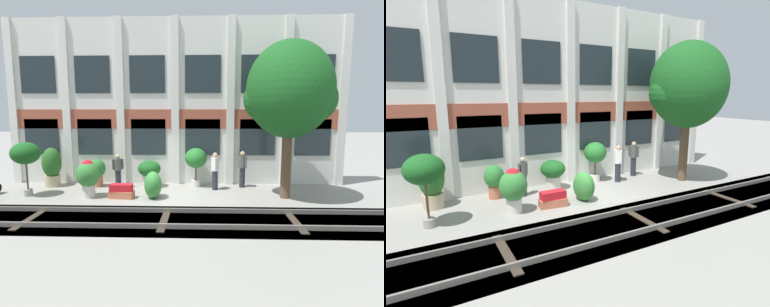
% 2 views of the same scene
% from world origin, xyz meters
% --- Properties ---
extents(ground_plane, '(80.00, 80.00, 0.00)m').
position_xyz_m(ground_plane, '(0.00, 0.00, 0.00)').
color(ground_plane, gray).
extents(apartment_facade, '(15.77, 0.64, 7.71)m').
position_xyz_m(apartment_facade, '(0.00, 2.66, 3.84)').
color(apartment_facade, silver).
rests_on(apartment_facade, ground).
extents(rail_tracks, '(23.41, 2.80, 0.43)m').
position_xyz_m(rail_tracks, '(-0.00, -2.51, -0.13)').
color(rail_tracks, '#4C473F').
rests_on(rail_tracks, ground).
extents(broadleaf_tree, '(3.47, 3.30, 6.15)m').
position_xyz_m(broadleaf_tree, '(4.61, 0.16, 4.18)').
color(broadleaf_tree, brown).
rests_on(broadleaf_tree, ground).
extents(potted_plant_glazed_jar, '(0.85, 0.85, 1.80)m').
position_xyz_m(potted_plant_glazed_jar, '(-5.70, 1.74, 0.94)').
color(potted_plant_glazed_jar, tan).
rests_on(potted_plant_glazed_jar, ground).
extents(potted_plant_tall_urn, '(1.01, 1.01, 1.79)m').
position_xyz_m(potted_plant_tall_urn, '(0.98, 1.90, 1.26)').
color(potted_plant_tall_urn, beige).
rests_on(potted_plant_tall_urn, ground).
extents(potted_plant_ribbed_drum, '(0.92, 0.92, 1.53)m').
position_xyz_m(potted_plant_ribbed_drum, '(-3.34, 0.00, 0.90)').
color(potted_plant_ribbed_drum, beige).
rests_on(potted_plant_ribbed_drum, ground).
extents(potted_plant_fluted_column, '(1.04, 1.04, 1.23)m').
position_xyz_m(potted_plant_fluted_column, '(-1.16, 1.76, 0.73)').
color(potted_plant_fluted_column, beige).
rests_on(potted_plant_fluted_column, ground).
extents(potted_plant_square_trough, '(1.03, 0.53, 0.57)m').
position_xyz_m(potted_plant_square_trough, '(-1.97, -0.11, 0.27)').
color(potted_plant_square_trough, '#B76647').
rests_on(potted_plant_square_trough, ground).
extents(potted_plant_low_pan, '(1.14, 1.14, 2.23)m').
position_xyz_m(potted_plant_low_pan, '(-5.89, 0.08, 1.73)').
color(potted_plant_low_pan, gray).
rests_on(potted_plant_low_pan, ground).
extents(potted_plant_stone_basin, '(0.74, 0.74, 1.29)m').
position_xyz_m(potted_plant_stone_basin, '(-3.57, 1.74, 0.74)').
color(potted_plant_stone_basin, '#B76647').
rests_on(potted_plant_stone_basin, ground).
extents(resident_by_doorway, '(0.34, 0.46, 1.67)m').
position_xyz_m(resident_by_doorway, '(3.11, 1.83, 0.90)').
color(resident_by_doorway, '#282833').
rests_on(resident_by_doorway, ground).
extents(resident_watching_tracks, '(0.46, 0.34, 1.55)m').
position_xyz_m(resident_watching_tracks, '(-2.53, 1.47, 0.83)').
color(resident_watching_tracks, '#282833').
rests_on(resident_watching_tracks, ground).
extents(resident_near_plants, '(0.34, 0.53, 1.66)m').
position_xyz_m(resident_near_plants, '(1.84, 1.34, 0.89)').
color(resident_near_plants, '#282833').
rests_on(resident_near_plants, ground).
extents(topiary_hedge, '(0.81, 1.06, 1.07)m').
position_xyz_m(topiary_hedge, '(-0.70, -0.05, 0.54)').
color(topiary_hedge, '#388438').
rests_on(topiary_hedge, ground).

